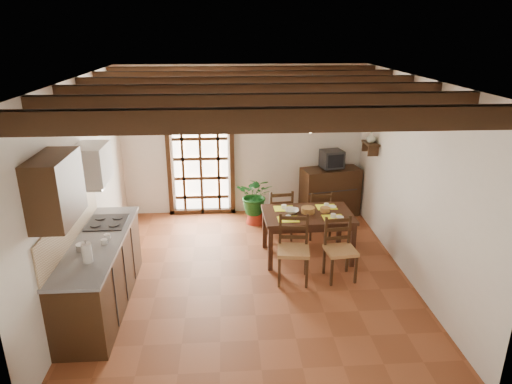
{
  "coord_description": "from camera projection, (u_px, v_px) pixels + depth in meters",
  "views": [
    {
      "loc": [
        -0.32,
        -5.82,
        3.41
      ],
      "look_at": [
        0.1,
        0.4,
        1.15
      ],
      "focal_mm": 32.0,
      "sensor_mm": 36.0,
      "label": 1
    }
  ],
  "objects": [
    {
      "name": "ground_plane",
      "position": [
        251.0,
        276.0,
        6.64
      ],
      "size": [
        5.0,
        5.0,
        0.0
      ],
      "primitive_type": "plane",
      "color": "brown"
    },
    {
      "name": "room_shell",
      "position": [
        251.0,
        155.0,
        6.03
      ],
      "size": [
        4.52,
        5.02,
        2.81
      ],
      "color": "silver",
      "rests_on": "ground_plane"
    },
    {
      "name": "ceiling_beams",
      "position": [
        250.0,
        88.0,
        5.73
      ],
      "size": [
        4.5,
        4.34,
        0.2
      ],
      "color": "black",
      "rests_on": "room_shell"
    },
    {
      "name": "french_door",
      "position": [
        200.0,
        154.0,
        8.49
      ],
      "size": [
        1.26,
        0.11,
        2.32
      ],
      "color": "white",
      "rests_on": "ground_plane"
    },
    {
      "name": "kitchen_counter",
      "position": [
        100.0,
        272.0,
        5.8
      ],
      "size": [
        0.64,
        2.25,
        1.38
      ],
      "color": "black",
      "rests_on": "ground_plane"
    },
    {
      "name": "upper_cabinet",
      "position": [
        55.0,
        189.0,
        4.66
      ],
      "size": [
        0.35,
        0.8,
        0.7
      ],
      "primitive_type": "cube",
      "color": "black",
      "rests_on": "room_shell"
    },
    {
      "name": "range_hood",
      "position": [
        92.0,
        165.0,
        5.88
      ],
      "size": [
        0.38,
        0.6,
        0.54
      ],
      "color": "white",
      "rests_on": "room_shell"
    },
    {
      "name": "counter_items",
      "position": [
        98.0,
        235.0,
        5.72
      ],
      "size": [
        0.5,
        1.43,
        0.25
      ],
      "color": "black",
      "rests_on": "kitchen_counter"
    },
    {
      "name": "dining_table",
      "position": [
        308.0,
        219.0,
        6.99
      ],
      "size": [
        1.38,
        0.9,
        0.74
      ],
      "rotation": [
        0.0,
        0.0,
        0.03
      ],
      "color": "black",
      "rests_on": "ground_plane"
    },
    {
      "name": "chair_near_left",
      "position": [
        293.0,
        261.0,
        6.43
      ],
      "size": [
        0.49,
        0.47,
        0.95
      ],
      "rotation": [
        0.0,
        0.0,
        -0.13
      ],
      "color": "#B3814C",
      "rests_on": "ground_plane"
    },
    {
      "name": "chair_near_right",
      "position": [
        340.0,
        260.0,
        6.5
      ],
      "size": [
        0.45,
        0.44,
        0.9
      ],
      "rotation": [
        0.0,
        0.0,
        0.11
      ],
      "color": "#B3814C",
      "rests_on": "ground_plane"
    },
    {
      "name": "chair_far_left",
      "position": [
        279.0,
        223.0,
        7.73
      ],
      "size": [
        0.45,
        0.44,
        0.9
      ],
      "rotation": [
        0.0,
        0.0,
        3.24
      ],
      "color": "#B3814C",
      "rests_on": "ground_plane"
    },
    {
      "name": "chair_far_right",
      "position": [
        318.0,
        222.0,
        7.8
      ],
      "size": [
        0.42,
        0.4,
        0.85
      ],
      "rotation": [
        0.0,
        0.0,
        3.2
      ],
      "color": "#B3814C",
      "rests_on": "ground_plane"
    },
    {
      "name": "table_setting",
      "position": [
        308.0,
        212.0,
        6.96
      ],
      "size": [
        0.99,
        0.66,
        0.09
      ],
      "rotation": [
        0.0,
        0.0,
        0.03
      ],
      "color": "#F5FF28",
      "rests_on": "dining_table"
    },
    {
      "name": "table_bowl",
      "position": [
        292.0,
        211.0,
        6.97
      ],
      "size": [
        0.24,
        0.24,
        0.05
      ],
      "primitive_type": "imported",
      "rotation": [
        0.0,
        0.0,
        -0.12
      ],
      "color": "white",
      "rests_on": "dining_table"
    },
    {
      "name": "sideboard",
      "position": [
        330.0,
        192.0,
        8.68
      ],
      "size": [
        1.16,
        0.7,
        0.92
      ],
      "primitive_type": "cube",
      "rotation": [
        0.0,
        0.0,
        0.2
      ],
      "color": "black",
      "rests_on": "ground_plane"
    },
    {
      "name": "crt_tv",
      "position": [
        332.0,
        159.0,
        8.45
      ],
      "size": [
        0.44,
        0.42,
        0.33
      ],
      "rotation": [
        0.0,
        0.0,
        0.2
      ],
      "color": "black",
      "rests_on": "sideboard"
    },
    {
      "name": "fuse_box",
      "position": [
        323.0,
        122.0,
        8.47
      ],
      "size": [
        0.25,
        0.03,
        0.32
      ],
      "primitive_type": "cube",
      "color": "white",
      "rests_on": "room_shell"
    },
    {
      "name": "plant_pot",
      "position": [
        256.0,
        217.0,
        8.42
      ],
      "size": [
        0.36,
        0.36,
        0.22
      ],
      "primitive_type": "cone",
      "color": "maroon",
      "rests_on": "ground_plane"
    },
    {
      "name": "potted_plant",
      "position": [
        256.0,
        194.0,
        8.26
      ],
      "size": [
        1.99,
        1.82,
        1.87
      ],
      "primitive_type": "imported",
      "rotation": [
        0.0,
        0.0,
        -0.26
      ],
      "color": "#144C19",
      "rests_on": "ground_plane"
    },
    {
      "name": "wall_shelf",
      "position": [
        371.0,
        145.0,
        7.77
      ],
      "size": [
        0.2,
        0.42,
        0.2
      ],
      "color": "black",
      "rests_on": "room_shell"
    },
    {
      "name": "shelf_vase",
      "position": [
        371.0,
        137.0,
        7.72
      ],
      "size": [
        0.15,
        0.15,
        0.15
      ],
      "primitive_type": "imported",
      "color": "#B2BFB2",
      "rests_on": "wall_shelf"
    },
    {
      "name": "shelf_flowers",
      "position": [
        372.0,
        125.0,
        7.65
      ],
      "size": [
        0.14,
        0.14,
        0.36
      ],
      "color": "#F5FF28",
      "rests_on": "shelf_vase"
    },
    {
      "name": "framed_picture",
      "position": [
        378.0,
        114.0,
        7.59
      ],
      "size": [
        0.03,
        0.32,
        0.32
      ],
      "color": "brown",
      "rests_on": "room_shell"
    },
    {
      "name": "pendant_lamp",
      "position": [
        310.0,
        125.0,
        6.6
      ],
      "size": [
        0.36,
        0.36,
        0.84
      ],
      "color": "black",
      "rests_on": "room_shell"
    }
  ]
}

